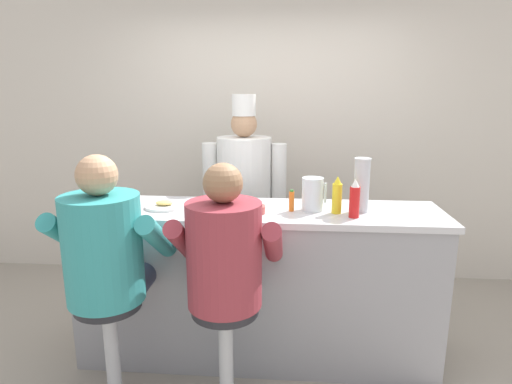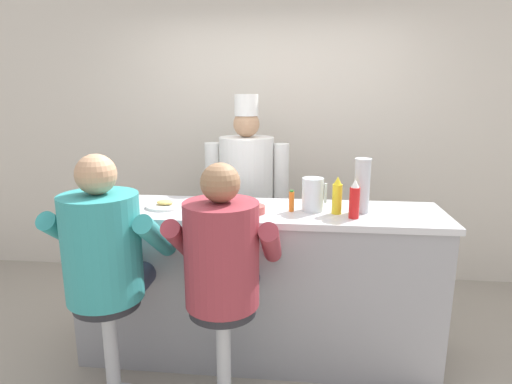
# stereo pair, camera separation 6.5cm
# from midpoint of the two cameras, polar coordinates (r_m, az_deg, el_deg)

# --- Properties ---
(ground_plane) EXTENTS (20.00, 20.00, 0.00)m
(ground_plane) POSITION_cam_midpoint_polar(r_m,az_deg,el_deg) (2.96, 0.19, -23.77)
(ground_plane) COLOR #9E9384
(wall_back) EXTENTS (10.00, 0.06, 2.70)m
(wall_back) POSITION_cam_midpoint_polar(r_m,az_deg,el_deg) (4.09, 2.69, 7.16)
(wall_back) COLOR beige
(wall_back) RESTS_ON ground_plane
(diner_counter) EXTENTS (2.38, 0.60, 1.04)m
(diner_counter) POSITION_cam_midpoint_polar(r_m,az_deg,el_deg) (2.94, 0.81, -12.09)
(diner_counter) COLOR gray
(diner_counter) RESTS_ON ground_plane
(ketchup_bottle_red) EXTENTS (0.06, 0.06, 0.24)m
(ketchup_bottle_red) POSITION_cam_midpoint_polar(r_m,az_deg,el_deg) (2.61, 13.69, -1.06)
(ketchup_bottle_red) COLOR red
(ketchup_bottle_red) RESTS_ON diner_counter
(mustard_bottle_yellow) EXTENTS (0.06, 0.06, 0.24)m
(mustard_bottle_yellow) POSITION_cam_midpoint_polar(r_m,az_deg,el_deg) (2.68, 11.45, -0.59)
(mustard_bottle_yellow) COLOR yellow
(mustard_bottle_yellow) RESTS_ON diner_counter
(hot_sauce_bottle_orange) EXTENTS (0.03, 0.03, 0.14)m
(hot_sauce_bottle_orange) POSITION_cam_midpoint_polar(r_m,az_deg,el_deg) (2.71, 5.45, -1.23)
(hot_sauce_bottle_orange) COLOR orange
(hot_sauce_bottle_orange) RESTS_ON diner_counter
(water_pitcher_clear) EXTENTS (0.16, 0.14, 0.21)m
(water_pitcher_clear) POSITION_cam_midpoint_polar(r_m,az_deg,el_deg) (2.73, 8.26, -0.33)
(water_pitcher_clear) COLOR silver
(water_pitcher_clear) RESTS_ON diner_counter
(breakfast_plate) EXTENTS (0.25, 0.25, 0.05)m
(breakfast_plate) POSITION_cam_midpoint_polar(r_m,az_deg,el_deg) (2.86, -11.36, -1.72)
(breakfast_plate) COLOR white
(breakfast_plate) RESTS_ON diner_counter
(cereal_bowl) EXTENTS (0.15, 0.15, 0.05)m
(cereal_bowl) POSITION_cam_midpoint_polar(r_m,az_deg,el_deg) (2.66, 0.32, -2.33)
(cereal_bowl) COLOR #B24C47
(cereal_bowl) RESTS_ON diner_counter
(coffee_mug_tan) EXTENTS (0.13, 0.09, 0.09)m
(coffee_mug_tan) POSITION_cam_midpoint_polar(r_m,az_deg,el_deg) (2.74, -4.90, -1.50)
(coffee_mug_tan) COLOR beige
(coffee_mug_tan) RESTS_ON diner_counter
(cup_stack_steel) EXTENTS (0.10, 0.10, 0.34)m
(cup_stack_steel) POSITION_cam_midpoint_polar(r_m,az_deg,el_deg) (2.73, 14.62, 0.82)
(cup_stack_steel) COLOR #B7BABF
(cup_stack_steel) RESTS_ON diner_counter
(diner_seated_teal) EXTENTS (0.63, 0.62, 1.47)m
(diner_seated_teal) POSITION_cam_midpoint_polar(r_m,az_deg,el_deg) (2.48, -18.66, -7.83)
(diner_seated_teal) COLOR #B2B5BA
(diner_seated_teal) RESTS_ON ground_plane
(diner_seated_maroon) EXTENTS (0.60, 0.59, 1.44)m
(diner_seated_maroon) POSITION_cam_midpoint_polar(r_m,az_deg,el_deg) (2.30, -3.60, -9.27)
(diner_seated_maroon) COLOR #B2B5BA
(diner_seated_maroon) RESTS_ON ground_plane
(cook_in_whites_near) EXTENTS (0.69, 0.44, 1.76)m
(cook_in_whites_near) POSITION_cam_midpoint_polar(r_m,az_deg,el_deg) (3.53, -0.71, -0.08)
(cook_in_whites_near) COLOR #232328
(cook_in_whites_near) RESTS_ON ground_plane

